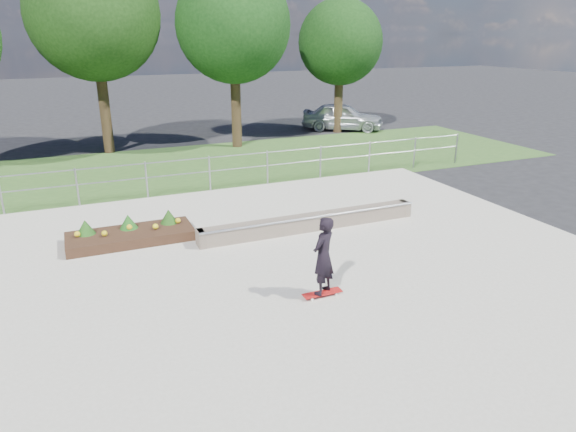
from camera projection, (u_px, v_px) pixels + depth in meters
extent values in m
plane|color=black|center=(308.00, 292.00, 10.29)|extent=(120.00, 120.00, 0.00)
cube|color=#2F5120|center=(187.00, 168.00, 19.82)|extent=(30.00, 8.00, 0.02)
cube|color=#AEAA9A|center=(308.00, 291.00, 10.28)|extent=(15.00, 15.00, 0.06)
cylinder|color=gray|center=(1.00, 196.00, 14.37)|extent=(0.06, 0.06, 1.20)
cylinder|color=gray|center=(77.00, 188.00, 15.11)|extent=(0.06, 0.06, 1.20)
cylinder|color=#94979D|center=(147.00, 181.00, 15.85)|extent=(0.06, 0.06, 1.20)
cylinder|color=#979BA0|center=(210.00, 174.00, 16.59)|extent=(0.06, 0.06, 1.20)
cylinder|color=gray|center=(267.00, 168.00, 17.32)|extent=(0.06, 0.06, 1.20)
cylinder|color=gray|center=(320.00, 163.00, 18.06)|extent=(0.06, 0.06, 1.20)
cylinder|color=gray|center=(369.00, 158.00, 18.80)|extent=(0.06, 0.06, 1.20)
cylinder|color=gray|center=(414.00, 153.00, 19.54)|extent=(0.06, 0.06, 1.20)
cylinder|color=gray|center=(456.00, 149.00, 20.28)|extent=(0.06, 0.06, 1.20)
cylinder|color=#9B9EA3|center=(209.00, 158.00, 16.40)|extent=(20.00, 0.04, 0.04)
cylinder|color=#999CA2|center=(210.00, 171.00, 16.55)|extent=(20.00, 0.04, 0.04)
cylinder|color=black|center=(105.00, 114.00, 21.80)|extent=(0.44, 0.44, 3.38)
sphere|color=black|center=(94.00, 14.00, 20.48)|extent=(5.25, 5.25, 5.25)
cylinder|color=#302113|center=(236.00, 112.00, 23.00)|extent=(0.44, 0.44, 3.15)
sphere|color=black|center=(233.00, 25.00, 21.77)|extent=(4.90, 4.90, 4.90)
cylinder|color=#352515|center=(338.00, 106.00, 26.59)|extent=(0.44, 0.44, 2.70)
sphere|color=black|center=(340.00, 42.00, 25.54)|extent=(4.20, 4.20, 4.20)
cube|color=brown|center=(311.00, 222.00, 13.34)|extent=(6.00, 0.40, 0.40)
cylinder|color=#9C9FA5|center=(314.00, 217.00, 13.10)|extent=(6.00, 0.06, 0.06)
cube|color=brown|center=(201.00, 239.00, 12.27)|extent=(0.15, 0.42, 0.40)
cube|color=#66594B|center=(404.00, 208.00, 14.42)|extent=(0.15, 0.42, 0.40)
cube|color=black|center=(131.00, 236.00, 12.62)|extent=(3.00, 1.20, 0.25)
sphere|color=yellow|center=(77.00, 234.00, 12.19)|extent=(0.14, 0.14, 0.14)
sphere|color=gold|center=(104.00, 233.00, 12.24)|extent=(0.14, 0.14, 0.14)
sphere|color=yellow|center=(129.00, 227.00, 12.64)|extent=(0.14, 0.14, 0.14)
sphere|color=yellow|center=(155.00, 226.00, 12.69)|extent=(0.14, 0.14, 0.14)
sphere|color=gold|center=(178.00, 221.00, 13.08)|extent=(0.14, 0.14, 0.14)
cone|color=#194513|center=(85.00, 227.00, 12.36)|extent=(0.44, 0.44, 0.36)
cone|color=#164D16|center=(128.00, 221.00, 12.73)|extent=(0.44, 0.44, 0.36)
cone|color=#194012|center=(169.00, 216.00, 13.10)|extent=(0.44, 0.44, 0.36)
cylinder|color=white|center=(312.00, 300.00, 9.81)|extent=(0.05, 0.03, 0.05)
cylinder|color=silver|center=(308.00, 295.00, 9.97)|extent=(0.05, 0.03, 0.05)
cylinder|color=silver|center=(336.00, 294.00, 10.00)|extent=(0.05, 0.03, 0.05)
cylinder|color=white|center=(332.00, 290.00, 10.16)|extent=(0.05, 0.03, 0.05)
cylinder|color=gray|center=(310.00, 296.00, 9.88)|extent=(0.02, 0.18, 0.02)
cylinder|color=gray|center=(334.00, 291.00, 10.07)|extent=(0.02, 0.18, 0.02)
cube|color=#A41514|center=(322.00, 293.00, 9.97)|extent=(0.80, 0.21, 0.02)
imported|color=black|center=(323.00, 256.00, 9.71)|extent=(0.68, 0.62, 1.55)
imported|color=#B4BABF|center=(343.00, 117.00, 27.35)|extent=(4.50, 3.75, 1.45)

